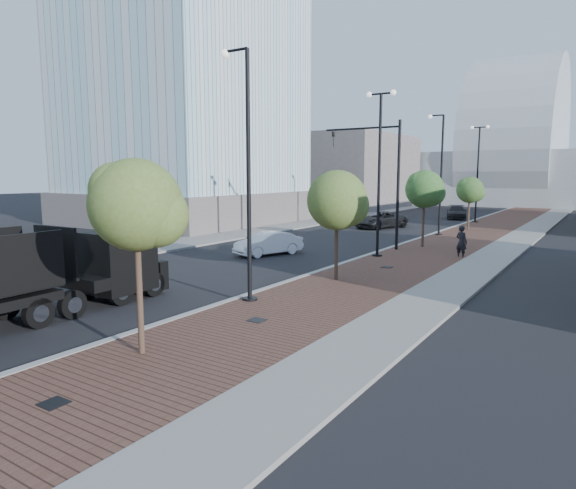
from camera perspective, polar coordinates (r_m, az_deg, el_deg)
The scene contains 24 objects.
sidewalk at distance 45.55m, azimuth 22.35°, elevation 1.50°, with size 7.00×140.00×0.12m, color #4C2D23.
concrete_strip at distance 45.14m, azimuth 25.72°, elevation 1.25°, with size 2.40×140.00×0.13m, color slate.
curb at distance 46.30m, azimuth 18.10°, elevation 1.82°, with size 0.30×140.00×0.14m, color gray.
west_sidewalk at distance 51.16m, azimuth 3.89°, elevation 2.74°, with size 4.00×140.00×0.12m, color slate.
dump_truck at distance 18.44m, azimuth -26.92°, elevation -3.81°, with size 2.61×13.37×3.03m.
white_sedan at distance 29.77m, azimuth -2.23°, elevation 0.13°, with size 1.45×4.16×1.37m, color white.
dark_car_mid at distance 45.16m, azimuth 10.43°, elevation 2.78°, with size 2.43×5.27×1.46m, color black.
dark_car_far at distance 56.55m, azimuth 18.58°, elevation 3.49°, with size 1.93×4.75×1.38m, color black.
pedestrian at distance 29.97m, azimuth 19.09°, elevation 0.25°, with size 0.69×0.45×1.89m, color black.
streetlight_1 at distance 18.38m, azimuth -4.77°, elevation 6.63°, with size 1.44×0.56×9.21m.
streetlight_2 at distance 28.78m, azimuth 10.31°, elevation 7.99°, with size 1.72×0.56×9.28m.
streetlight_3 at distance 40.15m, azimuth 16.82°, elevation 7.08°, with size 1.44×0.56×9.21m.
streetlight_4 at distance 51.76m, azimuth 20.71°, elevation 7.58°, with size 1.72×0.56×9.28m.
traffic_mast at distance 31.90m, azimuth 10.91°, elevation 8.26°, with size 5.09×0.20×8.00m.
tree_0 at distance 13.25m, azimuth -16.68°, elevation 4.26°, with size 2.40×2.35×5.18m.
tree_1 at distance 22.04m, azimuth 5.71°, elevation 4.99°, with size 2.63×2.63×4.95m.
tree_2 at distance 33.15m, azimuth 15.32°, elevation 6.06°, with size 2.44×2.40×5.01m.
tree_3 at distance 44.74m, azimuth 20.01°, elevation 5.83°, with size 2.26×2.19×4.53m.
tower_podium at distance 51.21m, azimuth -11.42°, elevation 4.22°, with size 19.00×19.00×3.00m, color #5F5855.
convention_center at distance 90.60m, azimuth 24.47°, elevation 8.12°, with size 50.00×30.00×50.00m.
commercial_block_nw at distance 71.92m, azimuth 6.83°, elevation 8.18°, with size 14.00×20.00×10.00m, color #625B58.
utility_cover_0 at distance 11.80m, azimuth -25.05°, elevation -16.01°, with size 0.50×0.50×0.02m, color black.
utility_cover_1 at distance 16.31m, azimuth -3.55°, elevation -8.57°, with size 0.50×0.50×0.02m, color black.
utility_cover_2 at distance 25.75m, azimuth 11.16°, elevation -2.52°, with size 0.50×0.50×0.02m, color black.
Camera 1 is at (11.71, -4.55, 4.80)m, focal length 31.32 mm.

